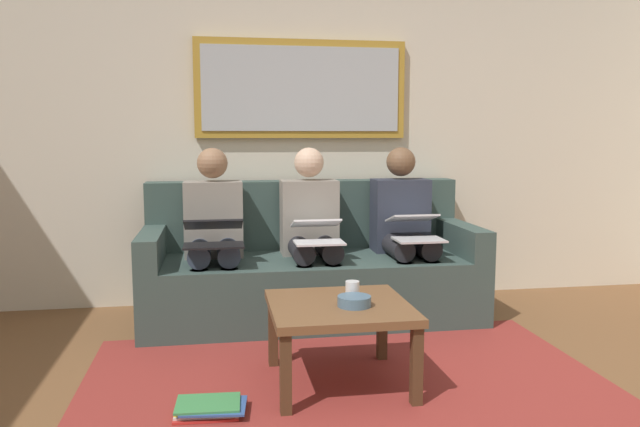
{
  "coord_description": "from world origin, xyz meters",
  "views": [
    {
      "loc": [
        0.62,
        2.01,
        1.22
      ],
      "look_at": [
        0.0,
        -1.7,
        0.75
      ],
      "focal_mm": 35.11,
      "sensor_mm": 36.0,
      "label": 1
    }
  ],
  "objects_px": {
    "bowl": "(354,301)",
    "cup": "(352,290)",
    "framed_mirror": "(301,89)",
    "couch": "(310,270)",
    "coffee_table": "(339,314)",
    "laptop_black": "(214,234)",
    "laptop_silver": "(415,227)",
    "laptop_white": "(317,231)",
    "person_left": "(404,226)",
    "person_middle": "(311,228)",
    "magazine_stack": "(209,407)",
    "person_right": "(214,231)"
  },
  "relations": [
    {
      "from": "bowl",
      "to": "cup",
      "type": "bearing_deg",
      "value": -98.63
    },
    {
      "from": "framed_mirror",
      "to": "couch",
      "type": "bearing_deg",
      "value": 90.0
    },
    {
      "from": "coffee_table",
      "to": "laptop_black",
      "type": "height_order",
      "value": "laptop_black"
    },
    {
      "from": "laptop_silver",
      "to": "laptop_white",
      "type": "distance_m",
      "value": 0.64
    },
    {
      "from": "cup",
      "to": "laptop_white",
      "type": "xyz_separation_m",
      "value": [
        0.04,
        -0.83,
        0.17
      ]
    },
    {
      "from": "cup",
      "to": "laptop_white",
      "type": "relative_size",
      "value": 0.27
    },
    {
      "from": "laptop_black",
      "to": "laptop_white",
      "type": "bearing_deg",
      "value": 179.27
    },
    {
      "from": "bowl",
      "to": "laptop_black",
      "type": "relative_size",
      "value": 0.45
    },
    {
      "from": "couch",
      "to": "bowl",
      "type": "xyz_separation_m",
      "value": [
        -0.02,
        1.28,
        0.12
      ]
    },
    {
      "from": "bowl",
      "to": "person_left",
      "type": "relative_size",
      "value": 0.14
    },
    {
      "from": "coffee_table",
      "to": "laptop_white",
      "type": "relative_size",
      "value": 2.03
    },
    {
      "from": "framed_mirror",
      "to": "laptop_silver",
      "type": "distance_m",
      "value": 1.32
    },
    {
      "from": "cup",
      "to": "bowl",
      "type": "distance_m",
      "value": 0.14
    },
    {
      "from": "coffee_table",
      "to": "person_middle",
      "type": "bearing_deg",
      "value": -91.9
    },
    {
      "from": "framed_mirror",
      "to": "magazine_stack",
      "type": "distance_m",
      "value": 2.48
    },
    {
      "from": "couch",
      "to": "framed_mirror",
      "type": "height_order",
      "value": "framed_mirror"
    },
    {
      "from": "person_right",
      "to": "laptop_black",
      "type": "bearing_deg",
      "value": 90.0
    },
    {
      "from": "framed_mirror",
      "to": "laptop_black",
      "type": "height_order",
      "value": "framed_mirror"
    },
    {
      "from": "laptop_white",
      "to": "magazine_stack",
      "type": "xyz_separation_m",
      "value": [
        0.67,
        1.14,
        -0.59
      ]
    },
    {
      "from": "coffee_table",
      "to": "person_right",
      "type": "xyz_separation_m",
      "value": [
        0.6,
        -1.15,
        0.25
      ]
    },
    {
      "from": "laptop_white",
      "to": "person_right",
      "type": "xyz_separation_m",
      "value": [
        0.64,
        -0.25,
        -0.01
      ]
    },
    {
      "from": "framed_mirror",
      "to": "person_middle",
      "type": "height_order",
      "value": "framed_mirror"
    },
    {
      "from": "laptop_silver",
      "to": "person_left",
      "type": "bearing_deg",
      "value": -90.0
    },
    {
      "from": "framed_mirror",
      "to": "laptop_white",
      "type": "relative_size",
      "value": 4.57
    },
    {
      "from": "framed_mirror",
      "to": "person_right",
      "type": "distance_m",
      "value": 1.23
    },
    {
      "from": "couch",
      "to": "laptop_white",
      "type": "height_order",
      "value": "couch"
    },
    {
      "from": "cup",
      "to": "framed_mirror",
      "type": "bearing_deg",
      "value": -88.4
    },
    {
      "from": "person_right",
      "to": "laptop_silver",
      "type": "bearing_deg",
      "value": 169.53
    },
    {
      "from": "framed_mirror",
      "to": "person_middle",
      "type": "relative_size",
      "value": 1.33
    },
    {
      "from": "person_left",
      "to": "magazine_stack",
      "type": "height_order",
      "value": "person_left"
    },
    {
      "from": "person_middle",
      "to": "laptop_white",
      "type": "height_order",
      "value": "person_middle"
    },
    {
      "from": "framed_mirror",
      "to": "bowl",
      "type": "bearing_deg",
      "value": 90.76
    },
    {
      "from": "laptop_silver",
      "to": "laptop_black",
      "type": "relative_size",
      "value": 1.06
    },
    {
      "from": "laptop_silver",
      "to": "magazine_stack",
      "type": "distance_m",
      "value": 1.84
    },
    {
      "from": "person_middle",
      "to": "framed_mirror",
      "type": "bearing_deg",
      "value": -90.0
    },
    {
      "from": "person_left",
      "to": "magazine_stack",
      "type": "relative_size",
      "value": 3.5
    },
    {
      "from": "person_right",
      "to": "magazine_stack",
      "type": "relative_size",
      "value": 3.5
    },
    {
      "from": "laptop_silver",
      "to": "person_middle",
      "type": "relative_size",
      "value": 0.33
    },
    {
      "from": "bowl",
      "to": "laptop_silver",
      "type": "height_order",
      "value": "laptop_silver"
    },
    {
      "from": "couch",
      "to": "magazine_stack",
      "type": "xyz_separation_m",
      "value": [
        0.67,
        1.45,
        -0.28
      ]
    },
    {
      "from": "laptop_silver",
      "to": "magazine_stack",
      "type": "height_order",
      "value": "laptop_silver"
    },
    {
      "from": "framed_mirror",
      "to": "laptop_white",
      "type": "distance_m",
      "value": 1.16
    },
    {
      "from": "laptop_white",
      "to": "magazine_stack",
      "type": "bearing_deg",
      "value": 59.57
    },
    {
      "from": "coffee_table",
      "to": "magazine_stack",
      "type": "xyz_separation_m",
      "value": [
        0.63,
        0.24,
        -0.32
      ]
    },
    {
      "from": "bowl",
      "to": "person_left",
      "type": "xyz_separation_m",
      "value": [
        -0.62,
        -1.21,
        0.18
      ]
    },
    {
      "from": "person_middle",
      "to": "person_right",
      "type": "xyz_separation_m",
      "value": [
        0.64,
        0.0,
        0.0
      ]
    },
    {
      "from": "cup",
      "to": "magazine_stack",
      "type": "bearing_deg",
      "value": 23.47
    },
    {
      "from": "couch",
      "to": "laptop_silver",
      "type": "bearing_deg",
      "value": 154.5
    },
    {
      "from": "laptop_black",
      "to": "person_middle",
      "type": "bearing_deg",
      "value": -159.67
    },
    {
      "from": "bowl",
      "to": "magazine_stack",
      "type": "xyz_separation_m",
      "value": [
        0.69,
        0.17,
        -0.4
      ]
    }
  ]
}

